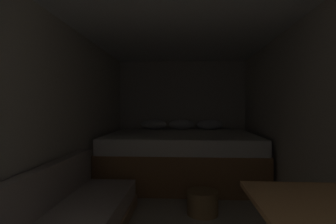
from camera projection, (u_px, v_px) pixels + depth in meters
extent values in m
cube|color=beige|center=(182.00, 114.00, 5.16)|extent=(2.54, 0.05, 2.06)
cube|color=beige|center=(54.00, 121.00, 2.60)|extent=(0.05, 5.24, 2.06)
cube|color=beige|center=(313.00, 122.00, 2.45)|extent=(0.05, 5.24, 2.06)
cube|color=white|center=(179.00, 11.00, 2.50)|extent=(2.54, 5.24, 0.05)
cube|color=olive|center=(181.00, 163.00, 4.22)|extent=(2.32, 1.77, 0.53)
cube|color=white|center=(181.00, 140.00, 4.21)|extent=(2.28, 1.73, 0.22)
ellipsoid|color=white|center=(154.00, 124.00, 4.93)|extent=(0.47, 0.29, 0.19)
ellipsoid|color=white|center=(210.00, 125.00, 4.87)|extent=(0.47, 0.29, 0.19)
ellipsoid|color=white|center=(182.00, 125.00, 4.90)|extent=(0.47, 0.29, 0.19)
cube|color=#A8998E|center=(5.00, 211.00, 1.74)|extent=(0.12, 2.86, 0.36)
cylinder|color=olive|center=(203.00, 202.00, 2.87)|extent=(0.34, 0.34, 0.25)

